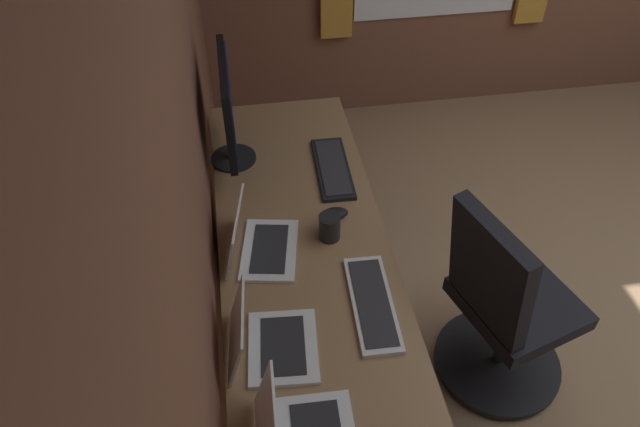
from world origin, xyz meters
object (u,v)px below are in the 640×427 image
at_px(monitor_primary, 228,108).
at_px(coffee_mug, 329,227).
at_px(laptop_left, 265,340).
at_px(keyboard_spare, 333,168).
at_px(mouse_main, 335,213).
at_px(keyboard_main, 372,303).
at_px(laptop_center, 256,242).
at_px(drawer_pedestal, 293,270).
at_px(office_chair, 503,310).

bearing_deg(monitor_primary, coffee_mug, -148.59).
distance_m(laptop_left, keyboard_spare, 0.95).
bearing_deg(coffee_mug, mouse_main, -21.52).
bearing_deg(monitor_primary, keyboard_main, -154.81).
height_order(laptop_left, keyboard_main, laptop_left).
bearing_deg(keyboard_spare, mouse_main, 171.51).
relative_size(laptop_center, keyboard_main, 0.83).
bearing_deg(laptop_center, laptop_left, 178.79).
bearing_deg(mouse_main, coffee_mug, 158.48).
height_order(drawer_pedestal, monitor_primary, monitor_primary).
distance_m(laptop_left, coffee_mug, 0.56).
distance_m(mouse_main, office_chair, 0.78).
bearing_deg(office_chair, drawer_pedestal, 60.92).
bearing_deg(coffee_mug, laptop_left, 148.31).
bearing_deg(laptop_left, monitor_primary, 2.33).
bearing_deg(office_chair, keyboard_main, 99.59).
xyz_separation_m(laptop_left, coffee_mug, (0.47, -0.29, 0.00)).
xyz_separation_m(laptop_center, keyboard_spare, (0.43, -0.37, -0.04)).
distance_m(coffee_mug, office_chair, 0.78).
distance_m(keyboard_spare, mouse_main, 0.29).
xyz_separation_m(drawer_pedestal, office_chair, (-0.44, -0.79, 0.11)).
xyz_separation_m(drawer_pedestal, keyboard_main, (-0.54, -0.22, 0.39)).
xyz_separation_m(keyboard_main, coffee_mug, (0.35, 0.09, 0.04)).
relative_size(keyboard_main, coffee_mug, 3.46).
bearing_deg(office_chair, laptop_left, 102.85).
distance_m(laptop_center, keyboard_main, 0.49).
relative_size(keyboard_spare, coffee_mug, 3.45).
bearing_deg(laptop_left, office_chair, -77.15).
xyz_separation_m(keyboard_spare, coffee_mug, (-0.40, 0.09, 0.04)).
bearing_deg(laptop_left, laptop_center, -1.21).
distance_m(monitor_primary, office_chair, 1.39).
xyz_separation_m(mouse_main, coffee_mug, (-0.11, 0.04, 0.04)).
bearing_deg(keyboard_main, monitor_primary, 25.19).
relative_size(laptop_center, office_chair, 0.37).
xyz_separation_m(mouse_main, office_chair, (-0.36, -0.62, -0.29)).
height_order(laptop_center, keyboard_spare, laptop_center).
bearing_deg(laptop_left, keyboard_main, -72.38).
bearing_deg(coffee_mug, keyboard_spare, -12.17).
distance_m(laptop_left, office_chair, 1.03).
distance_m(laptop_center, keyboard_spare, 0.57).
relative_size(drawer_pedestal, office_chair, 0.72).
height_order(monitor_primary, coffee_mug, monitor_primary).
relative_size(drawer_pedestal, mouse_main, 6.68).
bearing_deg(keyboard_main, keyboard_spare, 0.23).
distance_m(laptop_left, laptop_center, 0.44).
bearing_deg(mouse_main, keyboard_main, -174.24).
relative_size(drawer_pedestal, coffee_mug, 5.65).
relative_size(monitor_primary, laptop_center, 1.45).
height_order(monitor_primary, office_chair, monitor_primary).
xyz_separation_m(laptop_center, keyboard_main, (-0.32, -0.37, -0.04)).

